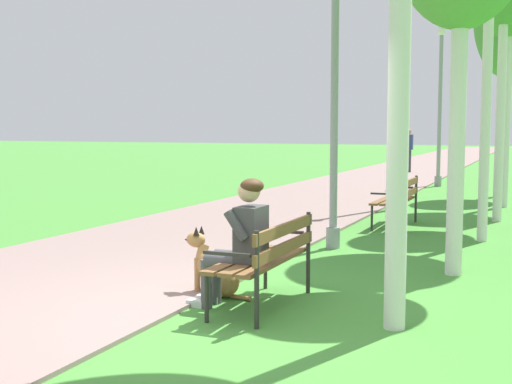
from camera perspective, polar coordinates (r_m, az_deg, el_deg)
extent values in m
plane|color=#478E38|center=(6.35, -3.83, -10.33)|extent=(120.00, 120.00, 0.00)
cube|color=gray|center=(29.93, 13.24, 2.05)|extent=(3.86, 60.00, 0.04)
cube|color=brown|center=(6.66, -1.25, -5.59)|extent=(0.14, 1.50, 0.04)
cube|color=brown|center=(6.59, 0.14, -5.71)|extent=(0.14, 1.50, 0.04)
cube|color=brown|center=(6.53, 1.57, -5.82)|extent=(0.14, 1.50, 0.04)
cube|color=brown|center=(6.47, 2.44, -4.67)|extent=(0.04, 1.50, 0.11)
cube|color=brown|center=(6.44, 2.45, -3.09)|extent=(0.04, 1.50, 0.11)
cylinder|color=#2D2B28|center=(7.34, 0.79, -6.35)|extent=(0.04, 0.04, 0.45)
cylinder|color=#2D2B28|center=(7.14, 4.38, -5.07)|extent=(0.04, 0.04, 0.85)
cube|color=#2D2B28|center=(7.19, 2.27, -3.31)|extent=(0.45, 0.04, 0.03)
cylinder|color=#2D2B28|center=(6.11, -4.14, -8.77)|extent=(0.04, 0.04, 0.45)
cylinder|color=#2D2B28|center=(5.87, 0.06, -7.35)|extent=(0.04, 0.04, 0.85)
cube|color=#2D2B28|center=(5.94, -2.44, -5.19)|extent=(0.45, 0.04, 0.03)
cube|color=brown|center=(12.12, 10.52, -0.68)|extent=(0.14, 1.50, 0.04)
cube|color=brown|center=(12.08, 11.33, -0.71)|extent=(0.14, 1.50, 0.04)
cube|color=brown|center=(12.05, 12.15, -0.74)|extent=(0.14, 1.50, 0.04)
cube|color=brown|center=(12.02, 12.65, -0.10)|extent=(0.04, 1.50, 0.11)
cube|color=brown|center=(12.00, 12.67, 0.76)|extent=(0.04, 1.50, 0.11)
cylinder|color=#2D2B28|center=(12.82, 11.06, -1.37)|extent=(0.04, 0.04, 0.45)
cylinder|color=#2D2B28|center=(12.71, 13.19, -0.56)|extent=(0.04, 0.04, 0.85)
cube|color=#2D2B28|center=(12.74, 11.97, 0.41)|extent=(0.45, 0.04, 0.03)
cylinder|color=#2D2B28|center=(11.48, 9.64, -2.13)|extent=(0.04, 0.04, 0.45)
cylinder|color=#2D2B28|center=(11.36, 12.01, -1.24)|extent=(0.04, 0.04, 0.85)
cube|color=#2D2B28|center=(11.39, 10.65, -0.16)|extent=(0.45, 0.04, 0.03)
cylinder|color=#4C4C51|center=(6.62, -1.75, -5.49)|extent=(0.42, 0.14, 0.14)
cylinder|color=#4C4C51|center=(6.75, -3.38, -7.31)|extent=(0.11, 0.11, 0.47)
cube|color=silver|center=(6.84, -3.98, -8.88)|extent=(0.24, 0.09, 0.07)
cylinder|color=#4C4C51|center=(6.44, -2.50, -5.80)|extent=(0.42, 0.14, 0.14)
cylinder|color=#4C4C51|center=(6.58, -4.16, -7.66)|extent=(0.11, 0.11, 0.47)
cube|color=silver|center=(6.66, -4.76, -9.27)|extent=(0.24, 0.09, 0.07)
cube|color=#3F3F42|center=(6.40, -0.42, -3.50)|extent=(0.22, 0.36, 0.52)
cylinder|color=#3F3F42|center=(6.59, -0.21, -2.36)|extent=(0.25, 0.09, 0.30)
cylinder|color=#3F3F42|center=(6.23, -1.66, -2.82)|extent=(0.25, 0.09, 0.30)
sphere|color=tan|center=(6.36, -0.59, 0.07)|extent=(0.21, 0.21, 0.21)
ellipsoid|color=#472D19|center=(6.34, -0.34, 0.51)|extent=(0.22, 0.23, 0.14)
ellipsoid|color=#B27F47|center=(7.01, -2.78, -7.47)|extent=(0.40, 0.34, 0.32)
ellipsoid|color=#B27F47|center=(7.07, -3.79, -6.33)|extent=(0.53, 0.30, 0.48)
ellipsoid|color=black|center=(7.03, -3.46, -6.07)|extent=(0.38, 0.25, 0.27)
cylinder|color=#B27F47|center=(7.21, -4.34, -6.87)|extent=(0.06, 0.06, 0.38)
cylinder|color=#B27F47|center=(7.11, -4.92, -7.03)|extent=(0.06, 0.06, 0.38)
cylinder|color=#B27F47|center=(7.10, -4.51, -5.08)|extent=(0.14, 0.18, 0.19)
ellipsoid|color=#B27F47|center=(7.13, -5.04, -3.98)|extent=(0.24, 0.17, 0.16)
cone|color=black|center=(7.19, -5.67, -3.99)|extent=(0.11, 0.11, 0.09)
cone|color=black|center=(7.12, -4.57, -3.17)|extent=(0.06, 0.06, 0.09)
cone|color=black|center=(7.05, -5.01, -3.26)|extent=(0.06, 0.06, 0.09)
cylinder|color=#B27F47|center=(6.93, -1.41, -8.76)|extent=(0.28, 0.09, 0.04)
cylinder|color=gray|center=(9.82, 6.44, -3.81)|extent=(0.20, 0.20, 0.30)
cylinder|color=gray|center=(9.70, 6.55, 6.95)|extent=(0.11, 0.11, 3.97)
cylinder|color=gray|center=(14.37, 11.13, -0.94)|extent=(0.20, 0.20, 0.30)
cylinder|color=gray|center=(14.29, 11.27, 6.68)|extent=(0.11, 0.11, 4.11)
ellipsoid|color=silver|center=(14.50, 11.44, 15.31)|extent=(0.24, 0.24, 0.32)
cylinder|color=gray|center=(20.53, 14.94, 0.88)|extent=(0.20, 0.20, 0.30)
cylinder|color=gray|center=(20.47, 15.08, 6.52)|extent=(0.11, 0.11, 4.34)
ellipsoid|color=silver|center=(20.65, 15.24, 12.89)|extent=(0.24, 0.24, 0.32)
cylinder|color=silver|center=(5.88, 11.87, 10.30)|extent=(0.18, 0.18, 4.47)
cylinder|color=silver|center=(8.22, 16.41, 4.63)|extent=(0.19, 0.19, 3.28)
cylinder|color=silver|center=(10.80, 18.66, 7.66)|extent=(0.15, 0.15, 4.39)
cylinder|color=silver|center=(13.18, 19.72, 6.65)|extent=(0.16, 0.16, 4.15)
cylinder|color=silver|center=(15.61, 20.18, 6.22)|extent=(0.16, 0.16, 4.05)
cylinder|color=silver|center=(18.10, 20.00, 5.27)|extent=(0.17, 0.17, 3.54)
ellipsoid|color=#4C933D|center=(18.31, 20.29, 13.73)|extent=(1.64, 1.73, 3.08)
cylinder|color=#383842|center=(26.03, 12.57, 2.50)|extent=(0.22, 0.22, 0.88)
cube|color=navy|center=(26.00, 12.60, 4.09)|extent=(0.32, 0.20, 0.56)
sphere|color=#A37556|center=(26.00, 12.62, 4.95)|extent=(0.20, 0.20, 0.20)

